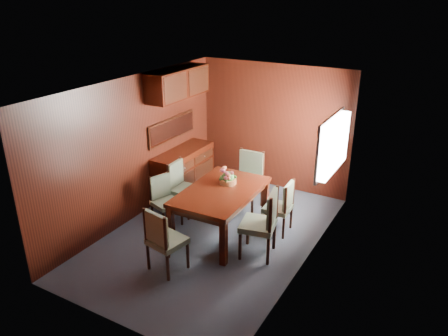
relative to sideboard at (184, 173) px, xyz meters
The scene contains 11 objects.
ground 1.66m from the sideboard, 38.66° to the right, with size 4.50×4.50×0.00m, color #313743.
room_shell 1.78m from the sideboard, 30.23° to the right, with size 3.06×4.52×2.41m.
sideboard is the anchor object (origin of this frame).
dining_table 1.58m from the sideboard, 33.58° to the right, with size 1.07×1.66×0.77m.
chair_left_near 1.10m from the sideboard, 72.59° to the right, with size 0.50×0.51×0.86m.
chair_left_far 0.68m from the sideboard, 59.39° to the right, with size 0.44×0.46×0.94m.
chair_right_near 2.42m from the sideboard, 27.22° to the right, with size 0.57×0.58×1.05m.
chair_right_far 2.15m from the sideboard, ahead, with size 0.42×0.44×0.89m.
chair_head 2.42m from the sideboard, 62.21° to the right, with size 0.53×0.52×0.96m.
chair_foot 1.28m from the sideboard, ahead, with size 0.50×0.48×1.04m.
flower_centerpiece 1.49m from the sideboard, 25.29° to the right, with size 0.29×0.29×0.29m.
Camera 1 is at (3.10, -5.15, 3.66)m, focal length 35.00 mm.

